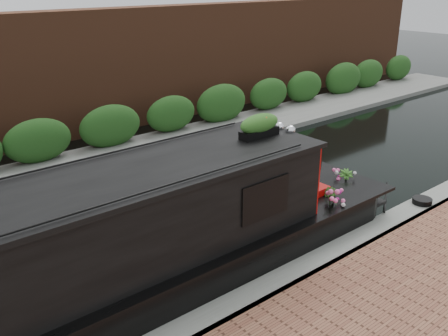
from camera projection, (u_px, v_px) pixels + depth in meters
ground at (138, 233)px, 10.39m from camera, size 80.00×80.00×0.00m
near_bank_coping at (244, 309)px, 8.03m from camera, size 40.00×0.60×0.50m
far_bank_path at (58, 175)px, 13.39m from camera, size 40.00×2.40×0.34m
far_hedge at (45, 165)px, 14.03m from camera, size 40.00×1.10×2.80m
far_brick_wall at (19, 147)px, 15.53m from camera, size 40.00×1.00×8.00m
narrowboat at (80, 274)px, 7.41m from camera, size 12.50×2.23×2.93m
rope_fender at (354, 196)px, 11.72m from camera, size 0.33×0.44×0.33m
coiled_mooring_rope at (422, 201)px, 11.13m from camera, size 0.43×0.43×0.12m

